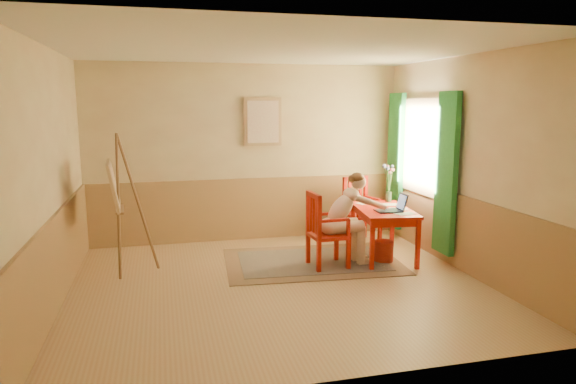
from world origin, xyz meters
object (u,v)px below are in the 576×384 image
object	(u,v)px
figure	(346,215)
easel	(117,191)
chair_back	(360,210)
table	(384,215)
laptop	(393,208)
chair_left	(325,230)

from	to	relation	value
figure	easel	world-z (taller)	easel
chair_back	easel	distance (m)	3.73
table	figure	world-z (taller)	figure
table	laptop	xyz separation A→B (m)	(0.04, -0.21, 0.14)
laptop	figure	bearing A→B (deg)	178.01
figure	easel	xyz separation A→B (m)	(-2.97, 0.43, 0.38)
chair_back	laptop	xyz separation A→B (m)	(0.02, -1.13, 0.25)
laptop	table	bearing A→B (deg)	101.15
laptop	chair_back	bearing A→B (deg)	91.05
chair_left	laptop	xyz separation A→B (m)	(0.99, 0.01, 0.26)
figure	chair_left	bearing A→B (deg)	-173.43
chair_left	easel	xyz separation A→B (m)	(-2.65, 0.47, 0.57)
chair_left	figure	distance (m)	0.37
chair_left	laptop	world-z (taller)	chair_left
chair_left	chair_back	xyz separation A→B (m)	(0.97, 1.14, 0.00)
chair_left	table	bearing A→B (deg)	13.05
easel	chair_left	bearing A→B (deg)	-9.98
table	figure	size ratio (longest dim) A/B	1.01
laptop	easel	size ratio (longest dim) A/B	0.23
laptop	easel	world-z (taller)	easel
table	chair_left	bearing A→B (deg)	-166.95
figure	chair_back	bearing A→B (deg)	59.64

